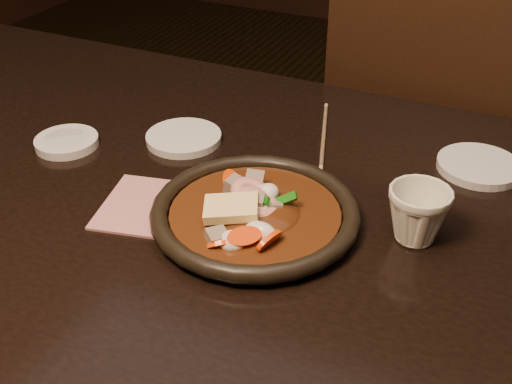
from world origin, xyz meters
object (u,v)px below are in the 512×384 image
at_px(chair, 437,158).
at_px(table, 190,232).
at_px(tea_cup, 418,213).
at_px(plate, 255,214).

bearing_deg(chair, table, 73.55).
bearing_deg(tea_cup, table, -175.42).
height_order(chair, tea_cup, chair).
bearing_deg(chair, tea_cup, 102.39).
xyz_separation_m(table, tea_cup, (0.33, 0.03, 0.12)).
distance_m(table, chair, 0.70).
height_order(table, tea_cup, tea_cup).
relative_size(chair, plate, 3.44).
xyz_separation_m(table, plate, (0.13, -0.03, 0.09)).
relative_size(plate, tea_cup, 3.48).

